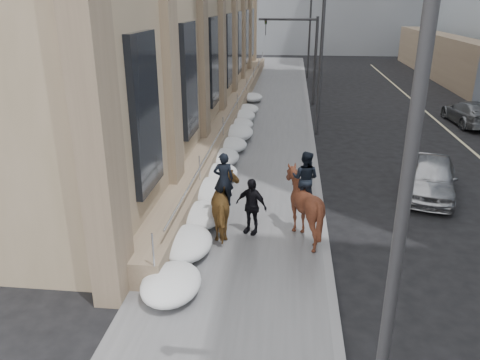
% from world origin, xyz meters
% --- Properties ---
extents(ground, '(140.00, 140.00, 0.00)m').
position_xyz_m(ground, '(0.00, 0.00, 0.00)').
color(ground, black).
rests_on(ground, ground).
extents(sidewalk, '(5.00, 80.00, 0.12)m').
position_xyz_m(sidewalk, '(0.00, 10.00, 0.06)').
color(sidewalk, '#545456').
rests_on(sidewalk, ground).
extents(curb, '(0.24, 80.00, 0.12)m').
position_xyz_m(curb, '(2.62, 10.00, 0.06)').
color(curb, slate).
rests_on(curb, ground).
extents(streetlight_near, '(1.71, 0.24, 8.00)m').
position_xyz_m(streetlight_near, '(2.74, -6.00, 4.58)').
color(streetlight_near, '#2D2D30').
rests_on(streetlight_near, ground).
extents(streetlight_mid, '(1.71, 0.24, 8.00)m').
position_xyz_m(streetlight_mid, '(2.74, 14.00, 4.58)').
color(streetlight_mid, '#2D2D30').
rests_on(streetlight_mid, ground).
extents(streetlight_far, '(1.71, 0.24, 8.00)m').
position_xyz_m(streetlight_far, '(2.74, 34.00, 4.58)').
color(streetlight_far, '#2D2D30').
rests_on(streetlight_far, ground).
extents(traffic_signal, '(4.10, 0.22, 6.00)m').
position_xyz_m(traffic_signal, '(2.07, 22.00, 4.00)').
color(traffic_signal, '#2D2D30').
rests_on(traffic_signal, ground).
extents(snow_bank, '(1.70, 18.10, 0.76)m').
position_xyz_m(snow_bank, '(-1.42, 8.11, 0.47)').
color(snow_bank, silver).
rests_on(snow_bank, sidewalk).
extents(mounted_horse_left, '(1.40, 2.31, 2.58)m').
position_xyz_m(mounted_horse_left, '(-0.46, 1.52, 1.12)').
color(mounted_horse_left, '#553919').
rests_on(mounted_horse_left, sidewalk).
extents(mounted_horse_right, '(2.20, 2.34, 2.71)m').
position_xyz_m(mounted_horse_right, '(1.89, 1.52, 1.27)').
color(mounted_horse_right, '#3F1D12').
rests_on(mounted_horse_right, sidewalk).
extents(pedestrian, '(1.16, 0.84, 1.82)m').
position_xyz_m(pedestrian, '(0.30, 1.56, 1.03)').
color(pedestrian, black).
rests_on(pedestrian, sidewalk).
extents(car_silver, '(2.87, 4.67, 1.48)m').
position_xyz_m(car_silver, '(6.84, 5.60, 0.74)').
color(car_silver, '#929499').
rests_on(car_silver, ground).
extents(car_grey, '(2.29, 5.04, 1.43)m').
position_xyz_m(car_grey, '(12.10, 17.15, 0.72)').
color(car_grey, '#5C5F64').
rests_on(car_grey, ground).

